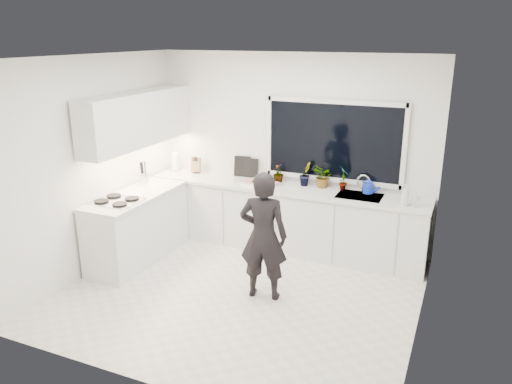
% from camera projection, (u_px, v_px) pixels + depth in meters
% --- Properties ---
extents(floor, '(4.00, 3.50, 0.02)m').
position_uv_depth(floor, '(240.00, 294.00, 5.89)').
color(floor, beige).
rests_on(floor, ground).
extents(wall_back, '(4.00, 0.02, 2.70)m').
position_uv_depth(wall_back, '(292.00, 151.00, 7.01)').
color(wall_back, white).
rests_on(wall_back, ground).
extents(wall_left, '(0.02, 3.50, 2.70)m').
position_uv_depth(wall_left, '(93.00, 166.00, 6.23)').
color(wall_left, white).
rests_on(wall_left, ground).
extents(wall_right, '(0.02, 3.50, 2.70)m').
position_uv_depth(wall_right, '(430.00, 209.00, 4.71)').
color(wall_right, white).
rests_on(wall_right, ground).
extents(ceiling, '(4.00, 3.50, 0.02)m').
position_uv_depth(ceiling, '(237.00, 56.00, 5.06)').
color(ceiling, white).
rests_on(ceiling, wall_back).
extents(window, '(1.80, 0.02, 1.00)m').
position_uv_depth(window, '(334.00, 141.00, 6.69)').
color(window, black).
rests_on(window, wall_back).
extents(base_cabinets_back, '(3.92, 0.58, 0.88)m').
position_uv_depth(base_cabinets_back, '(283.00, 219.00, 7.02)').
color(base_cabinets_back, white).
rests_on(base_cabinets_back, floor).
extents(base_cabinets_left, '(0.58, 1.60, 0.88)m').
position_uv_depth(base_cabinets_left, '(138.00, 228.00, 6.69)').
color(base_cabinets_left, white).
rests_on(base_cabinets_left, floor).
extents(countertop_back, '(3.94, 0.62, 0.04)m').
position_uv_depth(countertop_back, '(283.00, 188.00, 6.87)').
color(countertop_back, silver).
rests_on(countertop_back, base_cabinets_back).
extents(countertop_left, '(0.62, 1.60, 0.04)m').
position_uv_depth(countertop_left, '(135.00, 195.00, 6.55)').
color(countertop_left, silver).
rests_on(countertop_left, base_cabinets_left).
extents(upper_cabinets, '(0.34, 2.10, 0.70)m').
position_uv_depth(upper_cabinets, '(139.00, 119.00, 6.61)').
color(upper_cabinets, white).
rests_on(upper_cabinets, wall_left).
extents(sink, '(0.58, 0.42, 0.14)m').
position_uv_depth(sink, '(359.00, 199.00, 6.49)').
color(sink, silver).
rests_on(sink, countertop_back).
extents(faucet, '(0.03, 0.03, 0.22)m').
position_uv_depth(faucet, '(363.00, 184.00, 6.61)').
color(faucet, silver).
rests_on(faucet, countertop_back).
extents(stovetop, '(0.56, 0.48, 0.03)m').
position_uv_depth(stovetop, '(117.00, 201.00, 6.24)').
color(stovetop, black).
rests_on(stovetop, countertop_left).
extents(person, '(0.60, 0.45, 1.50)m').
position_uv_depth(person, '(263.00, 236.00, 5.62)').
color(person, black).
rests_on(person, floor).
extents(pizza_tray, '(0.58, 0.51, 0.03)m').
position_uv_depth(pizza_tray, '(261.00, 183.00, 6.96)').
color(pizza_tray, silver).
rests_on(pizza_tray, countertop_back).
extents(pizza, '(0.53, 0.45, 0.01)m').
position_uv_depth(pizza, '(261.00, 182.00, 6.96)').
color(pizza, '#CB461B').
rests_on(pizza, pizza_tray).
extents(watering_can, '(0.16, 0.16, 0.13)m').
position_uv_depth(watering_can, '(368.00, 188.00, 6.56)').
color(watering_can, '#1532CE').
rests_on(watering_can, countertop_back).
extents(paper_towel_roll, '(0.12, 0.12, 0.26)m').
position_uv_depth(paper_towel_roll, '(175.00, 163.00, 7.60)').
color(paper_towel_roll, white).
rests_on(paper_towel_roll, countertop_back).
extents(knife_block, '(0.15, 0.13, 0.22)m').
position_uv_depth(knife_block, '(196.00, 165.00, 7.52)').
color(knife_block, '#906243').
rests_on(knife_block, countertop_back).
extents(utensil_crock, '(0.16, 0.16, 0.16)m').
position_uv_depth(utensil_crock, '(144.00, 178.00, 6.98)').
color(utensil_crock, '#AAA9AE').
rests_on(utensil_crock, countertop_left).
extents(picture_frame_large, '(0.22, 0.02, 0.28)m').
position_uv_depth(picture_frame_large, '(251.00, 168.00, 7.27)').
color(picture_frame_large, black).
rests_on(picture_frame_large, countertop_back).
extents(picture_frame_small, '(0.25, 0.06, 0.30)m').
position_uv_depth(picture_frame_small, '(242.00, 166.00, 7.31)').
color(picture_frame_small, black).
rests_on(picture_frame_small, countertop_back).
extents(herb_plants, '(1.09, 0.37, 0.34)m').
position_uv_depth(herb_plants, '(316.00, 176.00, 6.80)').
color(herb_plants, '#26662D').
rests_on(herb_plants, countertop_back).
extents(soap_bottles, '(0.24, 0.13, 0.27)m').
position_uv_depth(soap_bottles, '(408.00, 196.00, 6.07)').
color(soap_bottles, '#D8BF66').
rests_on(soap_bottles, countertop_back).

